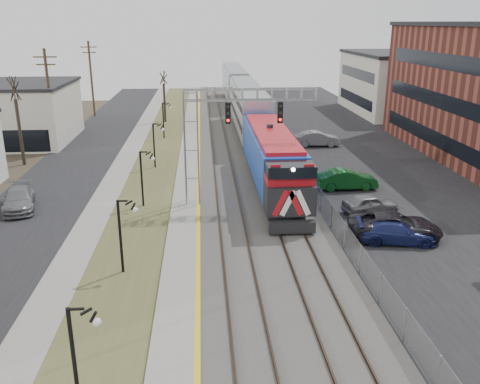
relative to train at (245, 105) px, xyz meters
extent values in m
cube|color=black|center=(-17.00, -19.70, -2.86)|extent=(7.00, 120.00, 0.04)
cube|color=gray|center=(-12.50, -19.70, -2.84)|extent=(2.00, 120.00, 0.08)
cube|color=#4C4E29|center=(-9.50, -19.70, -2.85)|extent=(4.00, 120.00, 0.06)
cube|color=gray|center=(-6.50, -19.70, -2.76)|extent=(2.00, 120.00, 0.24)
cube|color=#595651|center=(-1.50, -19.70, -2.78)|extent=(8.00, 120.00, 0.20)
cube|color=black|center=(10.50, -19.70, -2.86)|extent=(16.00, 120.00, 0.04)
cube|color=gold|center=(-5.62, -19.70, -2.64)|extent=(0.24, 120.00, 0.01)
cube|color=#2D2119|center=(-4.25, -19.70, -2.61)|extent=(0.08, 120.00, 0.15)
cube|color=#2D2119|center=(-2.75, -19.70, -2.61)|extent=(0.08, 120.00, 0.15)
cube|color=#2D2119|center=(-0.75, -19.70, -2.61)|extent=(0.08, 120.00, 0.15)
cube|color=#2D2119|center=(0.75, -19.70, -2.61)|extent=(0.08, 120.00, 0.15)
cube|color=#1541AE|center=(0.00, -24.19, -0.41)|extent=(3.00, 17.00, 4.25)
cube|color=black|center=(0.00, -32.89, -2.18)|extent=(2.80, 0.50, 0.70)
cube|color=#A8ABB3|center=(0.00, -3.89, 0.13)|extent=(3.00, 22.00, 5.33)
cube|color=#A8ABB3|center=(0.00, 18.91, 0.13)|extent=(3.00, 22.00, 5.33)
cube|color=gray|center=(-6.00, -26.70, 1.12)|extent=(1.00, 1.00, 8.00)
cube|color=gray|center=(-2.00, -26.70, 4.87)|extent=(9.00, 0.80, 0.80)
cube|color=black|center=(-3.50, -27.15, 3.72)|extent=(0.35, 0.25, 1.40)
cube|color=black|center=(0.00, -27.15, 3.72)|extent=(0.35, 0.25, 1.40)
cylinder|color=black|center=(-9.50, -46.70, -0.88)|extent=(0.14, 0.14, 4.00)
cylinder|color=black|center=(-9.50, -36.70, -0.88)|extent=(0.14, 0.14, 4.00)
cylinder|color=black|center=(-9.50, -26.70, -0.88)|extent=(0.14, 0.14, 4.00)
cylinder|color=black|center=(-9.50, -16.70, -0.88)|extent=(0.14, 0.14, 4.00)
cylinder|color=black|center=(-9.50, -4.70, -0.88)|extent=(0.14, 0.14, 4.00)
cylinder|color=#4C3823|center=(-20.00, -9.70, 2.12)|extent=(0.28, 0.28, 10.00)
cylinder|color=#4C3823|center=(-20.00, 10.30, 2.12)|extent=(0.28, 0.28, 10.00)
cube|color=gray|center=(2.70, -19.70, -2.08)|extent=(0.04, 120.00, 1.60)
cube|color=beige|center=(-26.50, -4.70, 0.12)|extent=(14.00, 12.00, 6.00)
cube|color=beige|center=(24.50, 10.30, 1.12)|extent=(16.00, 18.00, 8.00)
cylinder|color=#382D23|center=(-21.50, -14.70, 0.09)|extent=(0.30, 0.30, 5.95)
cylinder|color=#382D23|center=(-10.00, 5.30, -0.43)|extent=(0.30, 0.30, 4.90)
imported|color=black|center=(6.09, -33.50, -2.12)|extent=(5.78, 3.24, 1.53)
imported|color=navy|center=(5.96, -34.07, -2.21)|extent=(4.86, 2.60, 1.34)
imported|color=slate|center=(5.99, -29.20, -2.23)|extent=(4.08, 2.32, 1.31)
imported|color=#0D4318|center=(5.80, -23.95, -2.11)|extent=(4.73, 1.77, 1.54)
imported|color=slate|center=(-18.02, -26.58, -2.17)|extent=(3.27, 5.29, 1.43)
imported|color=slate|center=(6.68, -9.60, -2.12)|extent=(4.70, 1.74, 1.53)
camera|label=1|loc=(-5.22, -60.73, 9.48)|focal=38.00mm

